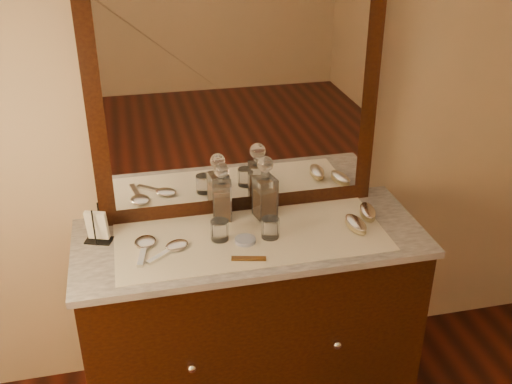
# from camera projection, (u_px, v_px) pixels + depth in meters

# --- Properties ---
(dresser_cabinet) EXTENTS (1.40, 0.55, 0.82)m
(dresser_cabinet) POSITION_uv_depth(u_px,v_px,m) (251.00, 319.00, 2.67)
(dresser_cabinet) COLOR black
(dresser_cabinet) RESTS_ON floor
(dresser_plinth) EXTENTS (1.46, 0.59, 0.08)m
(dresser_plinth) POSITION_uv_depth(u_px,v_px,m) (251.00, 381.00, 2.84)
(dresser_plinth) COLOR black
(dresser_plinth) RESTS_ON floor
(knob_left) EXTENTS (0.04, 0.04, 0.04)m
(knob_left) POSITION_uv_depth(u_px,v_px,m) (192.00, 368.00, 2.35)
(knob_left) COLOR silver
(knob_left) RESTS_ON dresser_cabinet
(knob_right) EXTENTS (0.04, 0.04, 0.04)m
(knob_right) POSITION_uv_depth(u_px,v_px,m) (337.00, 345.00, 2.47)
(knob_right) COLOR silver
(knob_right) RESTS_ON dresser_cabinet
(marble_top) EXTENTS (1.44, 0.59, 0.03)m
(marble_top) POSITION_uv_depth(u_px,v_px,m) (251.00, 238.00, 2.48)
(marble_top) COLOR silver
(marble_top) RESTS_ON dresser_cabinet
(mirror_frame) EXTENTS (1.20, 0.08, 1.00)m
(mirror_frame) POSITION_uv_depth(u_px,v_px,m) (237.00, 100.00, 2.45)
(mirror_frame) COLOR black
(mirror_frame) RESTS_ON marble_top
(mirror_glass) EXTENTS (1.06, 0.01, 0.86)m
(mirror_glass) POSITION_uv_depth(u_px,v_px,m) (239.00, 103.00, 2.43)
(mirror_glass) COLOR white
(mirror_glass) RESTS_ON marble_top
(lace_runner) EXTENTS (1.10, 0.45, 0.00)m
(lace_runner) POSITION_uv_depth(u_px,v_px,m) (252.00, 237.00, 2.45)
(lace_runner) COLOR silver
(lace_runner) RESTS_ON marble_top
(pin_dish) EXTENTS (0.10, 0.10, 0.01)m
(pin_dish) POSITION_uv_depth(u_px,v_px,m) (245.00, 240.00, 2.41)
(pin_dish) COLOR silver
(pin_dish) RESTS_ON lace_runner
(comb) EXTENTS (0.14, 0.06, 0.01)m
(comb) POSITION_uv_depth(u_px,v_px,m) (249.00, 258.00, 2.30)
(comb) COLOR brown
(comb) RESTS_ON lace_runner
(napkin_rack) EXTENTS (0.12, 0.10, 0.16)m
(napkin_rack) POSITION_uv_depth(u_px,v_px,m) (97.00, 227.00, 2.40)
(napkin_rack) COLOR black
(napkin_rack) RESTS_ON marble_top
(decanter_left) EXTENTS (0.09, 0.09, 0.26)m
(decanter_left) POSITION_uv_depth(u_px,v_px,m) (222.00, 197.00, 2.54)
(decanter_left) COLOR brown
(decanter_left) RESTS_ON lace_runner
(decanter_right) EXTENTS (0.10, 0.10, 0.28)m
(decanter_right) POSITION_uv_depth(u_px,v_px,m) (265.00, 194.00, 2.55)
(decanter_right) COLOR brown
(decanter_right) RESTS_ON lace_runner
(brush_near) EXTENTS (0.08, 0.15, 0.04)m
(brush_near) POSITION_uv_depth(u_px,v_px,m) (356.00, 224.00, 2.50)
(brush_near) COLOR tan
(brush_near) RESTS_ON lace_runner
(brush_far) EXTENTS (0.09, 0.15, 0.04)m
(brush_far) POSITION_uv_depth(u_px,v_px,m) (368.00, 212.00, 2.59)
(brush_far) COLOR tan
(brush_far) RESTS_ON lace_runner
(hand_mirror_outer) EXTENTS (0.10, 0.23, 0.02)m
(hand_mirror_outer) POSITION_uv_depth(u_px,v_px,m) (145.00, 245.00, 2.38)
(hand_mirror_outer) COLOR silver
(hand_mirror_outer) RESTS_ON lace_runner
(hand_mirror_inner) EXTENTS (0.19, 0.17, 0.02)m
(hand_mirror_inner) POSITION_uv_depth(u_px,v_px,m) (174.00, 247.00, 2.37)
(hand_mirror_inner) COLOR silver
(hand_mirror_inner) RESTS_ON lace_runner
(tumblers) EXTENTS (0.28, 0.10, 0.08)m
(tumblers) POSITION_uv_depth(u_px,v_px,m) (245.00, 229.00, 2.43)
(tumblers) COLOR white
(tumblers) RESTS_ON lace_runner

